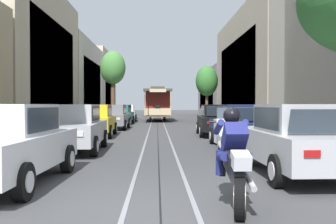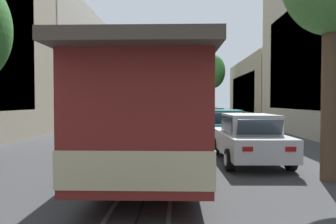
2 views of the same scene
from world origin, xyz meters
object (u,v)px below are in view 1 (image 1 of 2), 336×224
(parked_car_white_near_left, at_px, (5,144))
(parked_car_silver_near_right, at_px, (297,139))
(cable_car_trolley, at_px, (157,104))
(parked_car_grey_fourth_left, at_px, (113,117))
(street_tree_kerb_left_second, at_px, (113,69))
(parked_car_silver_second_left, at_px, (73,128))
(street_tree_kerb_right_second, at_px, (207,81))
(parked_car_yellow_mid_left, at_px, (95,120))
(fire_hydrant, at_px, (33,136))
(parked_car_white_sixth_left, at_px, (126,113))
(parked_car_black_mid_right, at_px, (217,120))
(motorcycle_with_rider, at_px, (231,155))
(parked_car_teal_fifth_left, at_px, (120,114))
(parked_car_navy_second_right, at_px, (242,126))
(pedestrian_on_left_pavement, at_px, (335,127))

(parked_car_white_near_left, relative_size, parked_car_silver_near_right, 1.01)
(parked_car_silver_near_right, relative_size, cable_car_trolley, 0.48)
(parked_car_grey_fourth_left, bearing_deg, street_tree_kerb_left_second, 96.47)
(parked_car_silver_second_left, relative_size, street_tree_kerb_left_second, 0.63)
(street_tree_kerb_right_second, bearing_deg, cable_car_trolley, -177.66)
(parked_car_yellow_mid_left, xyz_separation_m, parked_car_grey_fourth_left, (0.27, 5.70, 0.00))
(parked_car_yellow_mid_left, height_order, fire_hydrant, parked_car_yellow_mid_left)
(parked_car_white_sixth_left, distance_m, fire_hydrant, 22.17)
(parked_car_black_mid_right, bearing_deg, cable_car_trolley, 99.11)
(street_tree_kerb_right_second, xyz_separation_m, cable_car_trolley, (-4.98, -0.20, -2.27))
(street_tree_kerb_right_second, distance_m, motorcycle_with_rider, 33.12)
(parked_car_teal_fifth_left, height_order, parked_car_silver_near_right, same)
(parked_car_black_mid_right, distance_m, street_tree_kerb_left_second, 21.21)
(street_tree_kerb_right_second, distance_m, fire_hydrant, 26.30)
(parked_car_teal_fifth_left, relative_size, parked_car_navy_second_right, 1.01)
(parked_car_white_sixth_left, distance_m, parked_car_navy_second_right, 23.29)
(parked_car_navy_second_right, relative_size, motorcycle_with_rider, 2.23)
(pedestrian_on_left_pavement, bearing_deg, parked_car_silver_near_right, -126.86)
(parked_car_navy_second_right, bearing_deg, parked_car_black_mid_right, 90.41)
(parked_car_white_near_left, height_order, parked_car_silver_second_left, same)
(street_tree_kerb_right_second, bearing_deg, fire_hydrant, -111.60)
(parked_car_white_near_left, height_order, cable_car_trolley, cable_car_trolley)
(cable_car_trolley, bearing_deg, street_tree_kerb_left_second, 173.92)
(parked_car_black_mid_right, bearing_deg, parked_car_navy_second_right, -89.59)
(fire_hydrant, bearing_deg, parked_car_white_sixth_left, 85.76)
(parked_car_white_near_left, distance_m, parked_car_teal_fifth_left, 23.31)
(street_tree_kerb_right_second, bearing_deg, parked_car_silver_near_right, -93.62)
(parked_car_yellow_mid_left, distance_m, pedestrian_on_left_pavement, 11.42)
(parked_car_black_mid_right, relative_size, street_tree_kerb_left_second, 0.63)
(street_tree_kerb_right_second, relative_size, motorcycle_with_rider, 2.80)
(parked_car_white_sixth_left, distance_m, motorcycle_with_rider, 30.88)
(cable_car_trolley, relative_size, pedestrian_on_left_pavement, 5.86)
(street_tree_kerb_left_second, relative_size, street_tree_kerb_right_second, 1.27)
(parked_car_silver_second_left, bearing_deg, parked_car_teal_fifth_left, 90.39)
(parked_car_teal_fifth_left, bearing_deg, parked_car_white_sixth_left, 90.01)
(street_tree_kerb_left_second, bearing_deg, parked_car_yellow_mid_left, -86.17)
(parked_car_teal_fifth_left, relative_size, street_tree_kerb_right_second, 0.80)
(parked_car_grey_fourth_left, distance_m, pedestrian_on_left_pavement, 15.64)
(pedestrian_on_left_pavement, bearing_deg, parked_car_white_near_left, -155.21)
(parked_car_white_sixth_left, bearing_deg, parked_car_yellow_mid_left, -90.56)
(cable_car_trolley, height_order, fire_hydrant, cable_car_trolley)
(parked_car_navy_second_right, xyz_separation_m, street_tree_kerb_left_second, (-7.52, 24.89, 4.40))
(parked_car_silver_near_right, distance_m, street_tree_kerb_left_second, 31.54)
(parked_car_yellow_mid_left, bearing_deg, parked_car_white_near_left, -89.52)
(parked_car_navy_second_right, relative_size, cable_car_trolley, 0.48)
(street_tree_kerb_left_second, bearing_deg, parked_car_black_mid_right, -68.86)
(parked_car_silver_second_left, relative_size, motorcycle_with_rider, 2.24)
(parked_car_silver_second_left, relative_size, parked_car_yellow_mid_left, 1.00)
(parked_car_black_mid_right, height_order, fire_hydrant, parked_car_black_mid_right)
(street_tree_kerb_right_second, height_order, cable_car_trolley, street_tree_kerb_right_second)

